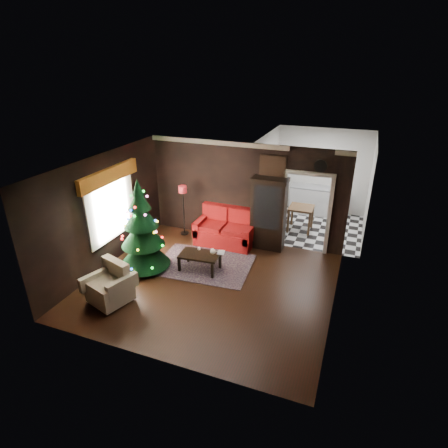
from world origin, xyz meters
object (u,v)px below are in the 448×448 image
at_px(armchair, 109,284).
at_px(wall_clock, 321,166).
at_px(floor_lamp, 184,210).
at_px(coffee_table, 200,262).
at_px(loveseat, 225,227).
at_px(christmas_tree, 142,230).
at_px(curio_cabinet, 268,215).
at_px(teapot, 213,251).
at_px(kitchen_table, 300,218).

xyz_separation_m(armchair, wall_clock, (3.67, 3.84, 1.92)).
height_order(floor_lamp, coffee_table, floor_lamp).
bearing_deg(loveseat, christmas_tree, -125.35).
bearing_deg(wall_clock, curio_cabinet, -171.47).
distance_m(teapot, wall_clock, 3.38).
relative_size(floor_lamp, christmas_tree, 0.62).
xyz_separation_m(curio_cabinet, armchair, (-2.47, -3.66, -0.49)).
distance_m(wall_clock, kitchen_table, 2.43).
bearing_deg(loveseat, armchair, -110.99).
relative_size(teapot, kitchen_table, 0.21).
distance_m(loveseat, christmas_tree, 2.47).
xyz_separation_m(christmas_tree, kitchen_table, (3.19, 3.61, -0.67)).
bearing_deg(teapot, armchair, -127.69).
distance_m(curio_cabinet, christmas_tree, 3.35).
xyz_separation_m(loveseat, armchair, (-1.32, -3.44, -0.04)).
height_order(loveseat, curio_cabinet, curio_cabinet).
xyz_separation_m(curio_cabinet, floor_lamp, (-2.42, -0.24, -0.12)).
bearing_deg(coffee_table, kitchen_table, 59.64).
xyz_separation_m(coffee_table, teapot, (0.30, 0.12, 0.29)).
bearing_deg(curio_cabinet, christmas_tree, -139.36).
bearing_deg(floor_lamp, coffee_table, -52.37).
relative_size(armchair, wall_clock, 2.56).
xyz_separation_m(loveseat, curio_cabinet, (1.15, 0.22, 0.45)).
relative_size(christmas_tree, armchair, 2.91).
bearing_deg(curio_cabinet, coffee_table, -124.65).
bearing_deg(curio_cabinet, loveseat, -169.17).
height_order(loveseat, coffee_table, loveseat).
bearing_deg(christmas_tree, teapot, 17.79).
xyz_separation_m(loveseat, christmas_tree, (-1.39, -1.96, 0.55)).
xyz_separation_m(teapot, kitchen_table, (1.58, 3.09, -0.14)).
distance_m(floor_lamp, coffee_table, 2.04).
bearing_deg(loveseat, curio_cabinet, 10.83).
height_order(loveseat, kitchen_table, loveseat).
relative_size(floor_lamp, teapot, 9.33).
bearing_deg(wall_clock, teapot, -139.09).
distance_m(christmas_tree, teapot, 1.78).
relative_size(teapot, wall_clock, 0.49).
bearing_deg(armchair, kitchen_table, 76.26).
bearing_deg(kitchen_table, armchair, -121.51).
xyz_separation_m(armchair, kitchen_table, (3.12, 5.09, -0.09)).
distance_m(loveseat, coffee_table, 1.59).
bearing_deg(kitchen_table, loveseat, -137.49).
relative_size(christmas_tree, wall_clock, 7.44).
xyz_separation_m(floor_lamp, kitchen_table, (3.07, 1.67, -0.45)).
relative_size(loveseat, floor_lamp, 1.16).
xyz_separation_m(curio_cabinet, coffee_table, (-1.23, -1.78, -0.72)).
bearing_deg(coffee_table, curio_cabinet, 55.35).
relative_size(curio_cabinet, christmas_tree, 0.80).
relative_size(loveseat, wall_clock, 5.31).
relative_size(loveseat, kitchen_table, 2.27).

